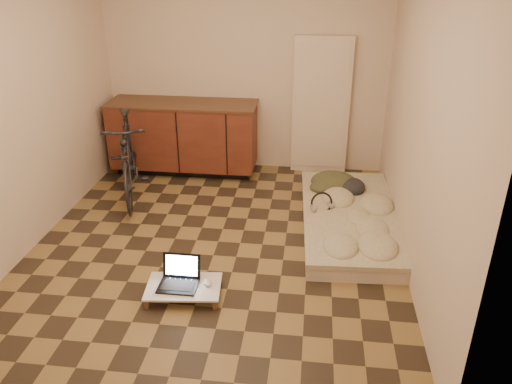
# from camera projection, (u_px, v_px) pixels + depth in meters

# --- Properties ---
(room_shell) EXTENTS (3.50, 4.00, 2.60)m
(room_shell) POSITION_uv_depth(u_px,v_px,m) (213.00, 113.00, 4.34)
(room_shell) COLOR olive
(room_shell) RESTS_ON ground
(cabinets) EXTENTS (1.84, 0.62, 0.91)m
(cabinets) POSITION_uv_depth(u_px,v_px,m) (184.00, 137.00, 6.31)
(cabinets) COLOR black
(cabinets) RESTS_ON ground
(appliance_panel) EXTENTS (0.70, 0.10, 1.70)m
(appliance_panel) POSITION_uv_depth(u_px,v_px,m) (321.00, 106.00, 6.17)
(appliance_panel) COLOR beige
(appliance_panel) RESTS_ON ground
(bicycle) EXTENTS (0.96, 1.70, 1.05)m
(bicycle) POSITION_uv_depth(u_px,v_px,m) (128.00, 153.00, 5.63)
(bicycle) COLOR black
(bicycle) RESTS_ON ground
(futon) EXTENTS (1.07, 2.08, 0.17)m
(futon) POSITION_uv_depth(u_px,v_px,m) (350.00, 219.00, 5.14)
(futon) COLOR beige
(futon) RESTS_ON ground
(clothing_pile) EXTENTS (0.57, 0.48, 0.22)m
(clothing_pile) POSITION_uv_depth(u_px,v_px,m) (339.00, 178.00, 5.61)
(clothing_pile) COLOR #3A3C23
(clothing_pile) RESTS_ON futon
(headphones) EXTENTS (0.31, 0.30, 0.17)m
(headphones) POSITION_uv_depth(u_px,v_px,m) (322.00, 202.00, 5.11)
(headphones) COLOR black
(headphones) RESTS_ON futon
(lap_desk) EXTENTS (0.64, 0.45, 0.10)m
(lap_desk) POSITION_uv_depth(u_px,v_px,m) (184.00, 287.00, 4.09)
(lap_desk) COLOR brown
(lap_desk) RESTS_ON ground
(laptop) EXTENTS (0.32, 0.28, 0.22)m
(laptop) POSITION_uv_depth(u_px,v_px,m) (179.00, 278.00, 4.09)
(laptop) COLOR black
(laptop) RESTS_ON lap_desk
(mouse) EXTENTS (0.10, 0.13, 0.04)m
(mouse) POSITION_uv_depth(u_px,v_px,m) (208.00, 282.00, 4.09)
(mouse) COLOR silver
(mouse) RESTS_ON lap_desk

